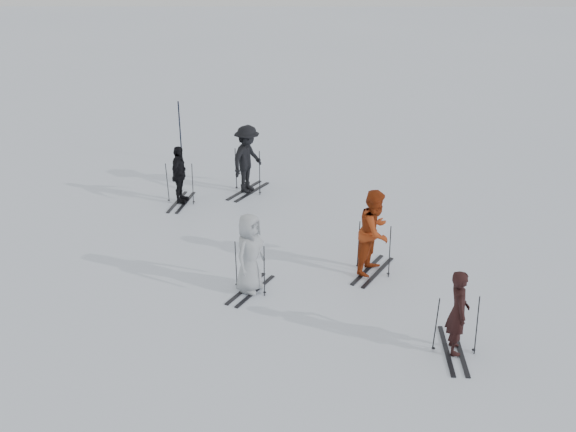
% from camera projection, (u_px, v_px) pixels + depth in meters
% --- Properties ---
extents(ground, '(120.00, 120.00, 0.00)m').
position_uv_depth(ground, '(288.00, 275.00, 14.28)').
color(ground, silver).
rests_on(ground, ground).
extents(skier_near_dark, '(0.42, 0.61, 1.61)m').
position_uv_depth(skier_near_dark, '(458.00, 313.00, 11.33)').
color(skier_near_dark, black).
rests_on(skier_near_dark, ground).
extents(skier_red, '(1.10, 1.18, 1.93)m').
position_uv_depth(skier_red, '(375.00, 233.00, 14.04)').
color(skier_red, '#933210').
rests_on(skier_red, ground).
extents(skier_grey, '(0.88, 1.00, 1.73)m').
position_uv_depth(skier_grey, '(250.00, 254.00, 13.32)').
color(skier_grey, '#9FA4A8').
rests_on(skier_grey, ground).
extents(skier_uphill_left, '(0.54, 1.00, 1.63)m').
position_uv_depth(skier_uphill_left, '(179.00, 176.00, 17.84)').
color(skier_uphill_left, black).
rests_on(skier_uphill_left, ground).
extents(skier_uphill_far, '(1.27, 1.47, 1.98)m').
position_uv_depth(skier_uphill_far, '(247.00, 160.00, 18.56)').
color(skier_uphill_far, black).
rests_on(skier_uphill_far, ground).
extents(skis_near_dark, '(1.66, 0.95, 1.17)m').
position_uv_depth(skis_near_dark, '(457.00, 324.00, 11.42)').
color(skis_near_dark, black).
rests_on(skis_near_dark, ground).
extents(skis_red, '(1.89, 1.61, 1.22)m').
position_uv_depth(skis_red, '(374.00, 247.00, 14.18)').
color(skis_red, black).
rests_on(skis_red, ground).
extents(skis_grey, '(1.77, 1.47, 1.14)m').
position_uv_depth(skis_grey, '(250.00, 267.00, 13.44)').
color(skis_grey, black).
rests_on(skis_grey, ground).
extents(skis_uphill_left, '(1.77, 1.13, 1.21)m').
position_uv_depth(skis_uphill_left, '(180.00, 183.00, 17.93)').
color(skis_uphill_left, black).
rests_on(skis_uphill_left, ground).
extents(skis_uphill_far, '(2.09, 1.75, 1.34)m').
position_uv_depth(skis_uphill_far, '(248.00, 170.00, 18.69)').
color(skis_uphill_far, black).
rests_on(skis_uphill_far, ground).
extents(piste_marker, '(0.06, 0.06, 2.02)m').
position_uv_depth(piste_marker, '(180.00, 132.00, 21.18)').
color(piste_marker, black).
rests_on(piste_marker, ground).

